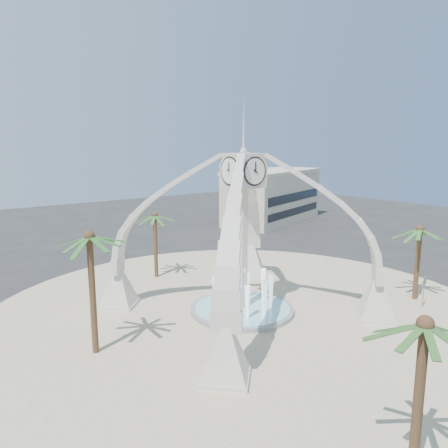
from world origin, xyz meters
TOP-DOWN VIEW (x-y plane):
  - ground at (0.00, 0.00)m, footprint 140.00×140.00m
  - plaza at (0.00, 0.00)m, footprint 40.00×40.00m
  - clock_tower at (-0.00, -0.00)m, footprint 17.94×17.94m
  - fountain at (0.00, 0.00)m, footprint 8.00×8.00m
  - building_ne at (30.00, 28.00)m, footprint 21.87×14.17m
  - palm_east at (13.47, -6.64)m, footprint 5.09×5.09m
  - palm_west at (-11.62, 0.49)m, footprint 5.10×5.10m
  - palm_north at (-0.88, 12.15)m, footprint 4.43×4.43m
  - palm_south at (-5.46, -17.15)m, footprint 5.59×5.59m
  - street_sign at (12.12, -8.06)m, footprint 0.94×0.26m

SIDE VIEW (x-z plane):
  - ground at x=0.00m, z-range 0.00..0.00m
  - plaza at x=0.00m, z-range 0.00..0.06m
  - fountain at x=0.00m, z-range -1.52..2.10m
  - street_sign at x=12.12m, z-range 0.56..3.18m
  - building_ne at x=30.00m, z-range 0.01..8.61m
  - palm_east at x=13.47m, z-range 2.55..9.43m
  - palm_north at x=-0.88m, z-range 2.63..9.55m
  - palm_south at x=-5.46m, z-range 2.69..9.88m
  - clock_tower at x=0.00m, z-range -1.66..14.64m
  - palm_west at x=-11.62m, z-range 3.23..11.58m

